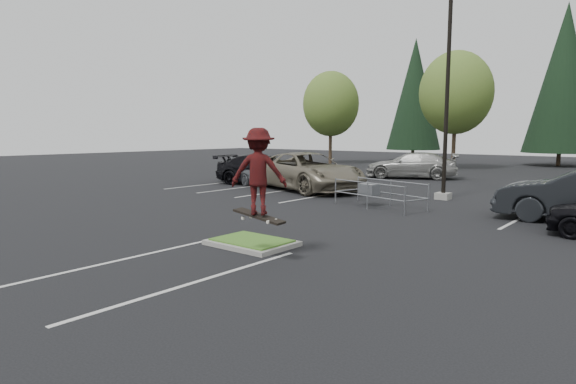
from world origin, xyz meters
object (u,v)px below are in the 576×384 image
Objects in this scene: decid_b at (456,95)px; car_l_grey at (245,169)px; car_l_tan at (307,171)px; conif_b at (564,78)px; car_far_silver at (413,165)px; conif_a at (415,94)px; light_pole at (447,97)px; skateboarder at (259,172)px; cart_corral at (371,190)px; car_l_black at (264,170)px; decid_a at (331,106)px.

decid_b is 1.98× the size of car_l_grey.
car_l_tan is at bearing -78.01° from car_l_grey.
conif_b is 30.97m from car_l_tan.
car_l_grey is at bearing -57.62° from car_far_silver.
conif_a reaches higher than car_l_grey.
light_pole is 13.25m from skateboarder.
car_far_silver reaches higher than cart_corral.
car_l_grey is at bearing 79.46° from car_l_black.
car_l_tan is 1.20× the size of car_far_silver.
light_pole is at bearing -69.98° from car_l_grey.
car_l_grey is at bearing -111.63° from conif_b.
car_l_tan is 3.54m from car_l_black.
car_l_tan is (11.51, -19.03, -4.59)m from decid_a.
decid_a is at bearing -111.91° from conif_a.
car_l_grey is (2.50, -28.50, -6.27)m from conif_a.
decid_b is 11.21m from car_far_silver.
car_l_grey is (-1.50, 0.00, -0.03)m from car_l_black.
skateboarder is at bearing -88.34° from conif_b.
conif_b is 2.97× the size of car_l_grey.
conif_a is at bearing 127.02° from cart_corral.
conif_b is 2.44× the size of car_l_black.
conif_b reaches higher than car_l_black.
car_l_grey is (-5.49, -19.03, -5.21)m from decid_b.
conif_a is 29.45m from car_l_black.
conif_b is at bearing 103.07° from cart_corral.
skateboarder is 0.31× the size of car_l_tan.
decid_a is 1.83× the size of car_l_grey.
car_l_tan is 1.20× the size of car_l_black.
cart_corral is 0.69× the size of car_far_silver.
car_far_silver is at bearing -39.19° from car_l_black.
car_far_silver reaches higher than car_l_grey.
conif_a is 22.23m from car_far_silver.
car_far_silver is at bearing -104.14° from conif_b.
decid_b is 20.13m from car_l_black.
decid_a is at bearing -148.03° from car_far_silver.
car_l_grey is 11.22m from car_far_silver.
conif_a is 2.20× the size of car_far_silver.
light_pole is at bearing -70.65° from decid_b.
car_l_grey is 0.83× the size of car_far_silver.
cart_corral is 9.48m from skateboarder.
car_l_black is (-11.20, 12.50, -1.23)m from skateboarder.
car_l_tan is at bearing -171.92° from light_pole.
decid_a is 16.72m from car_far_silver.
conif_b is 2.04× the size of car_l_tan.
cart_corral is 11.05m from car_l_grey.
light_pole is 11.14m from car_l_black.
decid_b is 0.66× the size of conif_b.
cart_corral is 0.57× the size of car_l_tan.
decid_b reaches higher than car_far_silver.
decid_b is at bearing 2.39° from decid_a.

